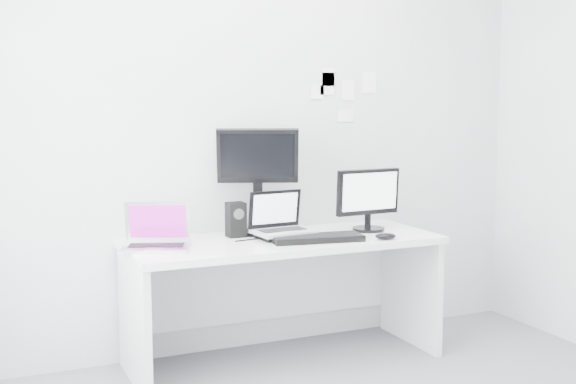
# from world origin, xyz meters

# --- Properties ---
(back_wall) EXTENTS (3.60, 0.00, 3.60)m
(back_wall) POSITION_xyz_m (0.00, 1.60, 1.35)
(back_wall) COLOR silver
(back_wall) RESTS_ON ground
(desk) EXTENTS (1.80, 0.70, 0.73)m
(desk) POSITION_xyz_m (0.00, 1.25, 0.36)
(desk) COLOR white
(desk) RESTS_ON ground
(macbook) EXTENTS (0.42, 0.37, 0.26)m
(macbook) POSITION_xyz_m (-0.75, 1.22, 0.86)
(macbook) COLOR #B0B0B4
(macbook) RESTS_ON desk
(speaker) EXTENTS (0.12, 0.12, 0.20)m
(speaker) POSITION_xyz_m (-0.23, 1.41, 0.83)
(speaker) COLOR black
(speaker) RESTS_ON desk
(dell_laptop) EXTENTS (0.35, 0.29, 0.28)m
(dell_laptop) POSITION_xyz_m (0.00, 1.26, 0.87)
(dell_laptop) COLOR #AAADB2
(dell_laptop) RESTS_ON desk
(rear_monitor) EXTENTS (0.50, 0.34, 0.65)m
(rear_monitor) POSITION_xyz_m (-0.08, 1.43, 1.05)
(rear_monitor) COLOR black
(rear_monitor) RESTS_ON desk
(samsung_monitor) EXTENTS (0.44, 0.23, 0.39)m
(samsung_monitor) POSITION_xyz_m (0.57, 1.27, 0.92)
(samsung_monitor) COLOR black
(samsung_monitor) RESTS_ON desk
(keyboard) EXTENTS (0.54, 0.26, 0.03)m
(keyboard) POSITION_xyz_m (0.14, 1.10, 0.75)
(keyboard) COLOR black
(keyboard) RESTS_ON desk
(mouse) EXTENTS (0.14, 0.11, 0.04)m
(mouse) POSITION_xyz_m (0.52, 0.98, 0.75)
(mouse) COLOR black
(mouse) RESTS_ON desk
(wall_note_0) EXTENTS (0.10, 0.00, 0.14)m
(wall_note_0) POSITION_xyz_m (0.45, 1.59, 1.62)
(wall_note_0) COLOR white
(wall_note_0) RESTS_ON back_wall
(wall_note_1) EXTENTS (0.09, 0.00, 0.13)m
(wall_note_1) POSITION_xyz_m (0.60, 1.59, 1.58)
(wall_note_1) COLOR white
(wall_note_1) RESTS_ON back_wall
(wall_note_2) EXTENTS (0.10, 0.00, 0.14)m
(wall_note_2) POSITION_xyz_m (0.75, 1.59, 1.63)
(wall_note_2) COLOR white
(wall_note_2) RESTS_ON back_wall
(wall_note_3) EXTENTS (0.11, 0.00, 0.08)m
(wall_note_3) POSITION_xyz_m (0.58, 1.59, 1.42)
(wall_note_3) COLOR white
(wall_note_3) RESTS_ON back_wall
(wall_note_4) EXTENTS (0.09, 0.00, 0.11)m
(wall_note_4) POSITION_xyz_m (0.46, 1.59, 1.66)
(wall_note_4) COLOR white
(wall_note_4) RESTS_ON back_wall
(wall_note_5) EXTENTS (0.09, 0.00, 0.09)m
(wall_note_5) POSITION_xyz_m (0.38, 1.59, 1.57)
(wall_note_5) COLOR white
(wall_note_5) RESTS_ON back_wall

